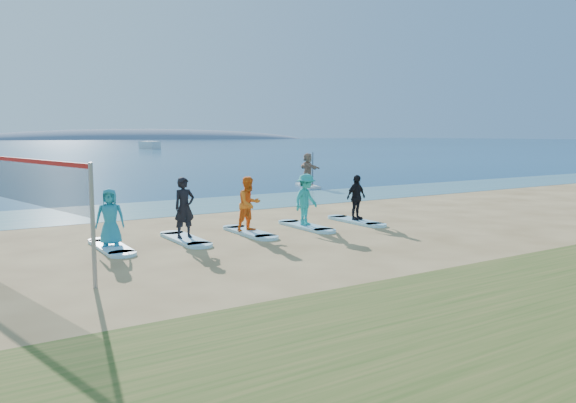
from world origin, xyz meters
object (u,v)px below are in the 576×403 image
volleyball_net (11,180)px  surfboard_1 (185,239)px  student_2 (249,204)px  surfboard_4 (356,221)px  paddleboarder (308,169)px  student_3 (306,200)px  surfboard_3 (306,226)px  boat_offshore_b (150,149)px  surfboard_2 (249,232)px  student_1 (184,208)px  student_4 (356,197)px  student_0 (110,217)px  paddleboard (308,186)px  surfboard_0 (111,247)px

volleyball_net → surfboard_1: size_ratio=4.04×
student_2 → surfboard_4: bearing=-10.2°
paddleboarder → student_3: (-8.13, -11.75, -0.11)m
student_3 → surfboard_3: bearing=0.0°
boat_offshore_b → student_2: size_ratio=3.73×
boat_offshore_b → surfboard_4: 100.02m
surfboard_2 → student_2: bearing=0.0°
surfboard_3 → surfboard_4: 2.10m
paddleboarder → student_1: size_ratio=1.06×
surfboard_1 → student_4: 6.35m
surfboard_3 → student_1: bearing=180.0°
student_0 → student_4: size_ratio=0.98×
volleyball_net → student_1: 4.49m
boat_offshore_b → surfboard_2: (-29.54, -96.76, 0.04)m
surfboard_4 → boat_offshore_b: bearing=75.3°
boat_offshore_b → surfboard_2: 101.17m
volleyball_net → student_0: (2.24, -0.69, -1.05)m
student_2 → surfboard_4: student_2 is taller
student_1 → surfboard_4: (6.30, 0.00, -0.91)m
paddleboard → surfboard_2: size_ratio=1.36×
surfboard_3 → student_0: bearing=180.0°
boat_offshore_b → surfboard_0: size_ratio=2.83×
surfboard_2 → surfboard_3: 2.10m
student_0 → student_3: bearing=22.1°
student_2 → volleyball_net: bearing=163.8°
surfboard_1 → student_1: 0.91m
surfboard_0 → student_3: size_ratio=1.31×
surfboard_1 → surfboard_3: same height
student_2 → student_3: size_ratio=1.00×
paddleboarder → student_2: 15.58m
student_1 → surfboard_0: bearing=172.9°
volleyball_net → student_3: size_ratio=5.32×
student_1 → boat_offshore_b: bearing=64.7°
boat_offshore_b → student_3: size_ratio=3.72×
volleyball_net → student_3: 8.62m
paddleboarder → surfboard_0: bearing=127.9°
surfboard_1 → student_3: size_ratio=1.31×
surfboard_1 → student_3: student_3 is taller
paddleboard → student_0: size_ratio=1.97×
student_2 → surfboard_4: size_ratio=0.76×
paddleboarder → surfboard_4: paddleboarder is taller
surfboard_4 → student_2: bearing=180.0°
surfboard_2 → student_2: 0.88m
volleyball_net → student_3: (8.54, -0.69, -0.98)m
paddleboard → student_3: bearing=-106.7°
student_1 → paddleboard: bearing=36.5°
volleyball_net → student_2: 6.55m
surfboard_2 → student_0: bearing=180.0°
volleyball_net → surfboard_0: (2.24, -0.69, -1.86)m
boat_offshore_b → student_3: (-27.45, -96.76, 0.93)m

